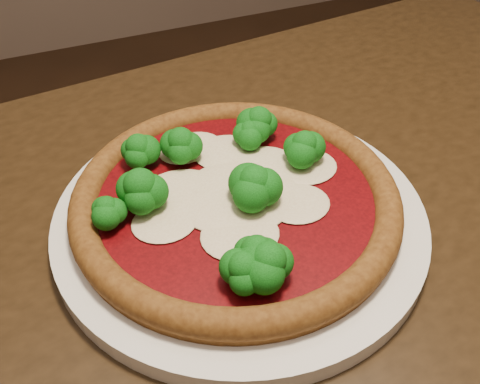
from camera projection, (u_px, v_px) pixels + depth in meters
name	position (u px, v px, depth m)	size (l,w,h in m)	color
dining_table	(306.00, 322.00, 0.55)	(1.24, 0.93, 0.75)	black
plate	(240.00, 217.00, 0.50)	(0.35, 0.35, 0.02)	silver
pizza	(233.00, 195.00, 0.49)	(0.30, 0.30, 0.06)	brown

